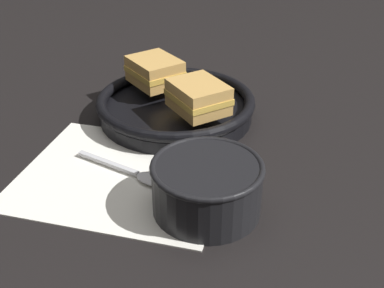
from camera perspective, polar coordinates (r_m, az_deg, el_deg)
ground_plane at (r=0.69m, az=-1.67°, el=-4.12°), size 4.00×4.00×0.00m
napkin at (r=0.70m, az=-8.09°, el=-3.60°), size 0.32×0.28×0.00m
soup_bowl at (r=0.61m, az=1.78°, el=-4.81°), size 0.14×0.14×0.07m
spoon at (r=0.68m, az=-6.20°, el=-3.62°), size 0.16×0.05×0.01m
skillet at (r=0.84m, az=-1.96°, el=4.55°), size 0.28×0.35×0.04m
sandwich_near_left at (r=0.87m, az=-4.42°, el=8.60°), size 0.12×0.11×0.05m
sandwich_near_right at (r=0.77m, az=0.76°, el=5.63°), size 0.12×0.12×0.05m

